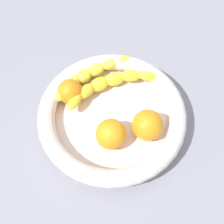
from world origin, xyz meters
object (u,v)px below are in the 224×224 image
(banana_draped_left, at_px, (108,84))
(banana_draped_right, at_px, (91,74))
(orange_front, at_px, (111,134))
(orange_mid_right, at_px, (148,125))
(fruit_bowl, at_px, (112,117))
(orange_mid_left, at_px, (70,92))

(banana_draped_left, distance_m, banana_draped_right, 0.05)
(banana_draped_left, xyz_separation_m, orange_front, (-0.10, 0.08, 0.01))
(banana_draped_right, xyz_separation_m, orange_front, (-0.14, 0.07, 0.01))
(orange_front, distance_m, orange_mid_right, 0.08)
(orange_front, height_order, orange_mid_right, orange_mid_right)
(orange_front, bearing_deg, fruit_bowl, -45.22)
(banana_draped_left, relative_size, orange_front, 3.30)
(fruit_bowl, bearing_deg, orange_mid_left, 17.50)
(banana_draped_right, height_order, orange_front, orange_front)
(orange_mid_left, bearing_deg, fruit_bowl, -162.50)
(banana_draped_left, bearing_deg, banana_draped_right, 11.48)
(banana_draped_left, height_order, banana_draped_right, banana_draped_left)
(orange_front, bearing_deg, banana_draped_right, -26.70)
(fruit_bowl, xyz_separation_m, orange_mid_right, (-0.07, -0.03, 0.02))
(fruit_bowl, height_order, orange_front, orange_front)
(orange_mid_right, bearing_deg, orange_mid_left, 20.06)
(banana_draped_left, relative_size, orange_mid_right, 3.19)
(fruit_bowl, height_order, orange_mid_right, orange_mid_right)
(banana_draped_left, height_order, orange_front, orange_front)
(orange_mid_right, bearing_deg, orange_front, 61.99)
(fruit_bowl, xyz_separation_m, orange_front, (-0.04, 0.04, 0.02))
(fruit_bowl, distance_m, orange_mid_left, 0.11)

